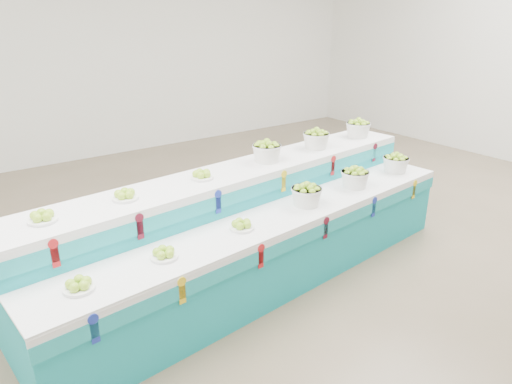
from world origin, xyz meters
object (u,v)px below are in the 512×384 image
display_stand (256,227)px  basket_upper_right (358,128)px  basket_lower_left (306,195)px  plate_upper_mid (125,194)px

display_stand → basket_upper_right: (1.82, 0.45, 0.62)m
display_stand → basket_lower_left: 0.57m
display_stand → plate_upper_mid: size_ratio=21.23×
basket_lower_left → plate_upper_mid: (-1.58, 0.40, 0.24)m
basket_lower_left → basket_upper_right: basket_upper_right is taller
display_stand → basket_lower_left: display_stand is taller
display_stand → basket_lower_left: bearing=-35.5°
basket_lower_left → plate_upper_mid: plate_upper_mid is taller
plate_upper_mid → basket_upper_right: (2.99, 0.28, 0.06)m
plate_upper_mid → basket_upper_right: bearing=5.4°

